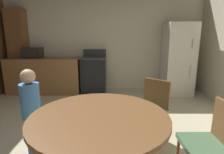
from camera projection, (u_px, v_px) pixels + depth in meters
name	position (u px, v px, depth m)	size (l,w,h in m)	color
wall_back	(104.00, 40.00, 4.88)	(5.44, 0.12, 2.70)	beige
kitchen_counter	(45.00, 75.00, 4.71)	(1.83, 0.60, 0.90)	olive
pantry_column	(19.00, 51.00, 4.75)	(0.44, 0.36, 2.10)	brown
oven_range	(94.00, 75.00, 4.69)	(0.60, 0.60, 1.10)	black
refrigerator	(178.00, 59.00, 4.52)	(0.68, 0.68, 1.76)	silver
microwave	(33.00, 53.00, 4.58)	(0.44, 0.32, 0.26)	black
dining_table	(100.00, 130.00, 1.68)	(1.26, 1.26, 0.76)	brown
chair_east	(212.00, 140.00, 1.71)	(0.41, 0.41, 0.87)	brown
chair_northeast	(152.00, 107.00, 2.50)	(0.56, 0.56, 0.87)	brown
person_child	(31.00, 111.00, 2.17)	(0.30, 0.30, 1.09)	#3D4C84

